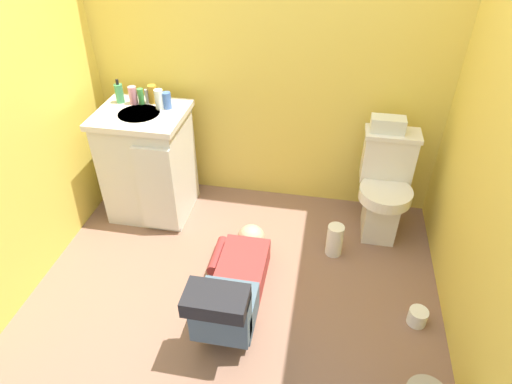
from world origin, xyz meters
TOP-DOWN VIEW (x-y plane):
  - ground_plane at (0.00, 0.00)m, footprint 3.00×3.01m
  - wall_back at (0.00, 1.05)m, footprint 2.66×0.08m
  - toilet at (0.89, 0.71)m, footprint 0.36×0.46m
  - vanity_cabinet at (-0.79, 0.63)m, footprint 0.60×0.53m
  - faucet at (-0.79, 0.78)m, footprint 0.02×0.02m
  - person_plumber at (0.02, -0.18)m, footprint 0.39×1.06m
  - tissue_box at (0.84, 0.80)m, footprint 0.22×0.11m
  - soap_dispenser at (-0.98, 0.76)m, footprint 0.06×0.06m
  - bottle_pink at (-0.88, 0.76)m, footprint 0.06×0.06m
  - bottle_green at (-0.83, 0.77)m, footprint 0.04×0.04m
  - bottle_amber at (-0.75, 0.79)m, footprint 0.06×0.06m
  - bottle_white at (-0.68, 0.72)m, footprint 0.06×0.06m
  - bottle_blue at (-0.63, 0.73)m, footprint 0.06×0.06m
  - paper_towel_roll at (0.59, 0.39)m, footprint 0.11×0.11m
  - toilet_paper_roll at (1.09, -0.11)m, footprint 0.11×0.11m

SIDE VIEW (x-z plane):
  - ground_plane at x=0.00m, z-range -0.04..0.00m
  - toilet_paper_roll at x=1.09m, z-range 0.00..0.10m
  - paper_towel_roll at x=0.59m, z-range 0.00..0.23m
  - person_plumber at x=0.02m, z-range -0.08..0.44m
  - toilet at x=0.89m, z-range -0.01..0.74m
  - vanity_cabinet at x=-0.79m, z-range 0.01..0.83m
  - tissue_box at x=0.84m, z-range 0.75..0.85m
  - faucet at x=-0.79m, z-range 0.82..0.92m
  - bottle_green at x=-0.83m, z-range 0.82..0.93m
  - bottle_blue at x=-0.63m, z-range 0.82..0.93m
  - bottle_pink at x=-0.88m, z-range 0.82..0.94m
  - bottle_amber at x=-0.75m, z-range 0.82..0.95m
  - bottle_white at x=-0.68m, z-range 0.82..0.95m
  - soap_dispenser at x=-0.98m, z-range 0.80..0.97m
  - wall_back at x=0.00m, z-range 0.00..2.40m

